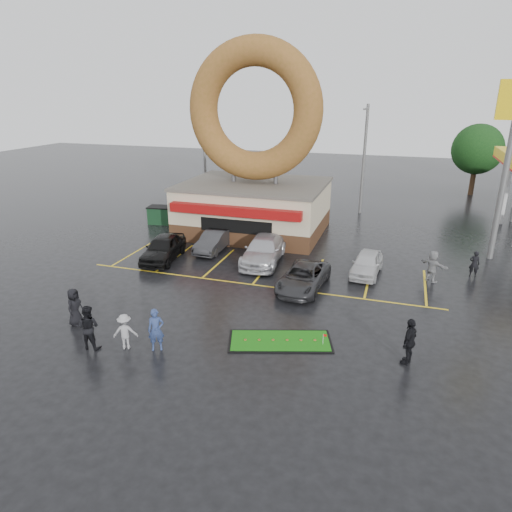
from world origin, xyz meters
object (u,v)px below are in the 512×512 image
(putting_green, at_px, (280,341))
(dumpster, at_px, (161,215))
(person_blue, at_px, (156,330))
(car_black, at_px, (163,248))
(shell_sign, at_px, (512,138))
(car_dgrey, at_px, (214,241))
(streetlight_left, at_px, (204,152))
(car_white, at_px, (367,264))
(car_grey, at_px, (303,277))
(donut_shop, at_px, (254,172))
(car_silver, at_px, (264,250))
(streetlight_mid, at_px, (364,157))
(person_cameraman, at_px, (410,341))

(putting_green, bearing_deg, dumpster, 133.00)
(person_blue, height_order, dumpster, person_blue)
(car_black, distance_m, person_blue, 10.70)
(dumpster, distance_m, putting_green, 20.23)
(shell_sign, xyz_separation_m, putting_green, (-10.00, -13.96, -7.34))
(car_dgrey, relative_size, person_blue, 2.21)
(streetlight_left, bearing_deg, dumpster, -96.36)
(streetlight_left, height_order, car_white, streetlight_left)
(car_grey, bearing_deg, donut_shop, 126.43)
(car_black, bearing_deg, person_blue, -70.79)
(car_grey, distance_m, dumpster, 16.29)
(car_grey, bearing_deg, shell_sign, 43.26)
(car_silver, height_order, putting_green, car_silver)
(streetlight_mid, distance_m, car_black, 19.13)
(streetlight_mid, xyz_separation_m, car_white, (1.77, -14.04, -4.14))
(streetlight_mid, bearing_deg, streetlight_left, -175.91)
(car_silver, xyz_separation_m, car_grey, (3.19, -3.25, -0.13))
(streetlight_mid, distance_m, putting_green, 23.39)
(car_grey, bearing_deg, streetlight_mid, 90.30)
(car_white, height_order, person_cameraman, person_cameraman)
(car_silver, bearing_deg, car_dgrey, 160.73)
(donut_shop, height_order, person_blue, donut_shop)
(car_black, bearing_deg, car_grey, -18.25)
(dumpster, bearing_deg, putting_green, -54.91)
(car_black, xyz_separation_m, dumpster, (-4.27, 7.38, -0.12))
(car_dgrey, xyz_separation_m, person_cameraman, (12.30, -9.98, 0.30))
(streetlight_mid, distance_m, car_white, 14.75)
(streetlight_left, distance_m, car_grey, 20.99)
(shell_sign, relative_size, person_blue, 5.90)
(shell_sign, bearing_deg, car_black, -161.43)
(donut_shop, bearing_deg, car_dgrey, -103.33)
(car_white, relative_size, person_cameraman, 1.99)
(car_silver, height_order, car_white, car_silver)
(car_black, bearing_deg, car_silver, 6.53)
(donut_shop, relative_size, car_grey, 2.96)
(streetlight_mid, bearing_deg, car_silver, -107.76)
(person_cameraman, relative_size, putting_green, 0.41)
(donut_shop, distance_m, car_silver, 7.46)
(streetlight_mid, relative_size, car_dgrey, 2.26)
(car_dgrey, relative_size, person_cameraman, 2.09)
(donut_shop, bearing_deg, car_silver, -66.87)
(car_silver, relative_size, person_blue, 2.94)
(shell_sign, bearing_deg, streetlight_mid, 135.27)
(shell_sign, relative_size, putting_green, 2.27)
(car_silver, bearing_deg, putting_green, -73.34)
(person_blue, bearing_deg, car_silver, 56.08)
(car_white, distance_m, person_cameraman, 9.16)
(car_black, bearing_deg, person_cameraman, -34.85)
(streetlight_left, xyz_separation_m, car_silver, (9.55, -12.91, -4.02))
(streetlight_left, xyz_separation_m, putting_green, (13.00, -21.88, -4.75))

